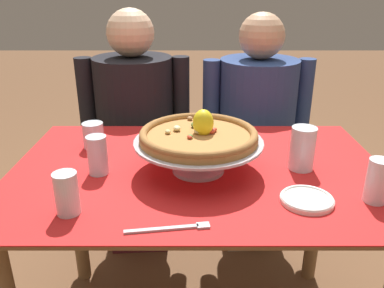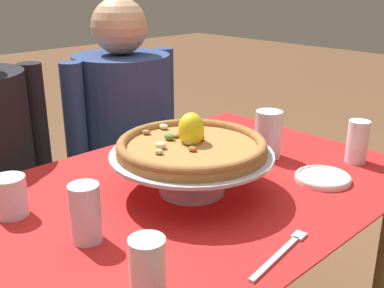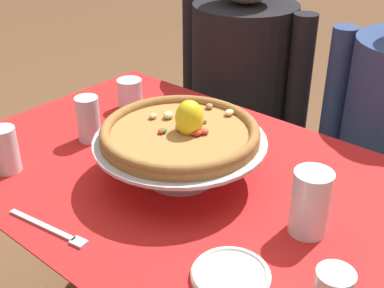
# 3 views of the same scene
# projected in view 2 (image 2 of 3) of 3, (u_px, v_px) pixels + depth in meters

# --- Properties ---
(dining_table) EXTENTS (1.21, 0.81, 0.72)m
(dining_table) POSITION_uv_depth(u_px,v_px,m) (187.00, 228.00, 1.22)
(dining_table) COLOR olive
(dining_table) RESTS_ON ground
(pizza_stand) EXTENTS (0.40, 0.40, 0.10)m
(pizza_stand) POSITION_uv_depth(u_px,v_px,m) (192.00, 162.00, 1.14)
(pizza_stand) COLOR #B7B7C1
(pizza_stand) RESTS_ON dining_table
(pizza) EXTENTS (0.37, 0.37, 0.09)m
(pizza) POSITION_uv_depth(u_px,v_px,m) (192.00, 145.00, 1.13)
(pizza) COLOR #AD753D
(pizza) RESTS_ON pizza_stand
(water_glass_front_left) EXTENTS (0.06, 0.06, 0.11)m
(water_glass_front_left) POSITION_uv_depth(u_px,v_px,m) (148.00, 273.00, 0.76)
(water_glass_front_left) COLOR silver
(water_glass_front_left) RESTS_ON dining_table
(water_glass_front_right) EXTENTS (0.06, 0.06, 0.12)m
(water_glass_front_right) POSITION_uv_depth(u_px,v_px,m) (357.00, 144.00, 1.34)
(water_glass_front_right) COLOR white
(water_glass_front_right) RESTS_ON dining_table
(water_glass_back_left) EXTENTS (0.08, 0.08, 0.09)m
(water_glass_back_left) POSITION_uv_depth(u_px,v_px,m) (10.00, 199.00, 1.04)
(water_glass_back_left) COLOR silver
(water_glass_back_left) RESTS_ON dining_table
(water_glass_side_left) EXTENTS (0.06, 0.06, 0.12)m
(water_glass_side_left) POSITION_uv_depth(u_px,v_px,m) (86.00, 217.00, 0.94)
(water_glass_side_left) COLOR silver
(water_glass_side_left) RESTS_ON dining_table
(water_glass_side_right) EXTENTS (0.08, 0.08, 0.14)m
(water_glass_side_right) POSITION_uv_depth(u_px,v_px,m) (268.00, 136.00, 1.38)
(water_glass_side_right) COLOR silver
(water_glass_side_right) RESTS_ON dining_table
(side_plate) EXTENTS (0.15, 0.15, 0.02)m
(side_plate) POSITION_uv_depth(u_px,v_px,m) (323.00, 178.00, 1.23)
(side_plate) COLOR white
(side_plate) RESTS_ON dining_table
(dinner_fork) EXTENTS (0.21, 0.05, 0.01)m
(dinner_fork) POSITION_uv_depth(u_px,v_px,m) (282.00, 252.00, 0.91)
(dinner_fork) COLOR #B7B7C1
(dinner_fork) RESTS_ON dining_table
(sugar_packet) EXTENTS (0.04, 0.05, 0.00)m
(sugar_packet) POSITION_uv_depth(u_px,v_px,m) (217.00, 126.00, 1.67)
(sugar_packet) COLOR beige
(sugar_packet) RESTS_ON dining_table
(diner_right) EXTENTS (0.53, 0.39, 1.16)m
(diner_right) POSITION_uv_depth(u_px,v_px,m) (126.00, 149.00, 1.87)
(diner_right) COLOR gray
(diner_right) RESTS_ON ground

